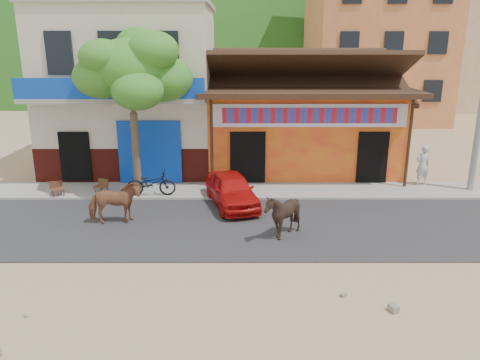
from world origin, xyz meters
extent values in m
plane|color=#9E825B|center=(0.00, 0.00, 0.00)|extent=(120.00, 120.00, 0.00)
cube|color=#28282B|center=(0.00, 2.50, 0.02)|extent=(60.00, 5.00, 0.04)
cube|color=gray|center=(0.00, 6.00, 0.06)|extent=(60.00, 2.00, 0.12)
cube|color=orange|center=(2.00, 10.00, 1.80)|extent=(8.00, 6.00, 3.60)
cube|color=beige|center=(-5.50, 10.00, 3.50)|extent=(7.00, 6.00, 7.00)
cube|color=#CC723F|center=(9.00, 24.00, 6.00)|extent=(9.00, 9.00, 12.00)
cube|color=tan|center=(18.00, 30.00, 5.00)|extent=(8.00, 8.00, 10.00)
imported|color=#92583A|center=(-4.69, 2.71, 0.73)|extent=(1.76, 1.05, 1.39)
imported|color=black|center=(0.54, 1.62, 0.75)|extent=(1.39, 1.26, 1.41)
imported|color=red|center=(-1.00, 4.42, 0.62)|extent=(2.25, 3.65, 1.16)
imported|color=black|center=(-4.00, 5.30, 0.59)|extent=(1.81, 0.67, 0.95)
imported|color=silver|center=(6.52, 6.64, 0.92)|extent=(0.66, 0.51, 1.61)
camera|label=1|loc=(-0.72, -11.22, 5.66)|focal=35.00mm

